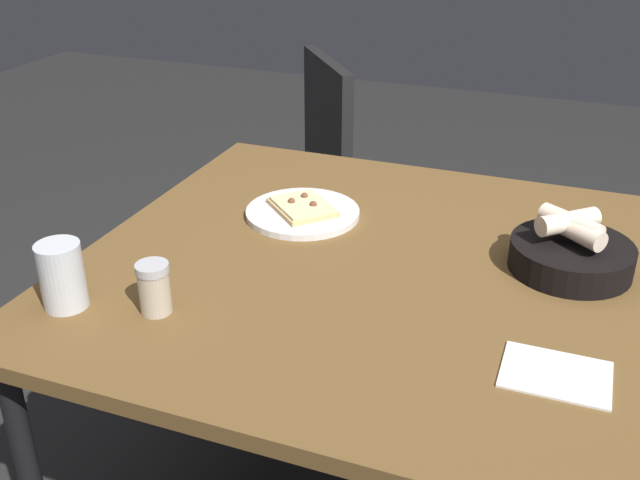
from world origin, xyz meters
The scene contains 7 objects.
dining_table centered at (0.00, 0.00, 0.69)m, with size 1.13×1.05×0.75m.
pizza_plate centered at (-0.22, 0.15, 0.76)m, with size 0.25×0.25×0.04m.
bread_basket centered at (0.34, 0.10, 0.78)m, with size 0.23×0.23×0.11m.
beer_glass centered at (-0.46, -0.34, 0.80)m, with size 0.08×0.08×0.12m.
pepper_shaker centered at (-0.30, -0.30, 0.79)m, with size 0.06×0.06×0.09m.
napkin centered at (0.35, -0.24, 0.75)m, with size 0.16×0.12×0.00m.
chair_near centered at (-0.54, 0.86, 0.50)m, with size 0.62×0.62×0.90m.
Camera 1 is at (0.33, -1.20, 1.43)m, focal length 41.26 mm.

